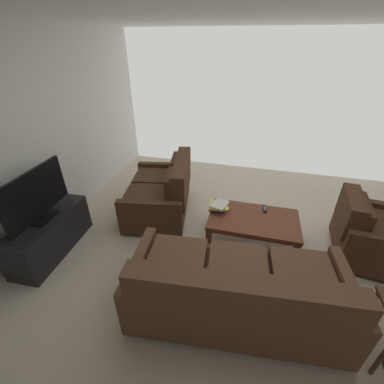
# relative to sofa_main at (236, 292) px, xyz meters

# --- Properties ---
(ground_plane) EXTENTS (5.40, 5.30, 0.01)m
(ground_plane) POSITION_rel_sofa_main_xyz_m (-0.04, -0.83, -0.37)
(ground_plane) COLOR beige
(wall_right) EXTENTS (0.12, 5.30, 2.53)m
(wall_right) POSITION_rel_sofa_main_xyz_m (2.66, -0.83, 0.90)
(wall_right) COLOR white
(wall_right) RESTS_ON ground
(ceiling_slab) EXTENTS (5.40, 5.30, 0.01)m
(ceiling_slab) POSITION_rel_sofa_main_xyz_m (-0.04, -0.83, 2.17)
(ceiling_slab) COLOR white
(sofa_main) EXTENTS (2.04, 1.09, 0.86)m
(sofa_main) POSITION_rel_sofa_main_xyz_m (0.00, 0.00, 0.00)
(sofa_main) COLOR black
(sofa_main) RESTS_ON ground
(loveseat_near) EXTENTS (1.08, 1.41, 0.88)m
(loveseat_near) POSITION_rel_sofa_main_xyz_m (1.26, -1.50, 0.00)
(loveseat_near) COLOR black
(loveseat_near) RESTS_ON ground
(coffee_table) EXTENTS (1.11, 0.67, 0.41)m
(coffee_table) POSITION_rel_sofa_main_xyz_m (-0.10, -1.11, -0.02)
(coffee_table) COLOR brown
(coffee_table) RESTS_ON ground
(tv_stand) EXTENTS (0.47, 1.15, 0.50)m
(tv_stand) POSITION_rel_sofa_main_xyz_m (2.33, -0.35, -0.11)
(tv_stand) COLOR black
(tv_stand) RESTS_ON ground
(flat_tv) EXTENTS (0.22, 0.95, 0.61)m
(flat_tv) POSITION_rel_sofa_main_xyz_m (2.33, -0.35, 0.46)
(flat_tv) COLOR black
(flat_tv) RESTS_ON tv_stand
(armchair_side) EXTENTS (0.94, 0.92, 0.81)m
(armchair_side) POSITION_rel_sofa_main_xyz_m (-1.48, -1.22, -0.01)
(armchair_side) COLOR black
(armchair_side) RESTS_ON ground
(book_stack) EXTENTS (0.29, 0.29, 0.10)m
(book_stack) POSITION_rel_sofa_main_xyz_m (0.35, -1.19, 0.09)
(book_stack) COLOR #C63833
(book_stack) RESTS_ON coffee_table
(tv_remote) EXTENTS (0.06, 0.16, 0.02)m
(tv_remote) POSITION_rel_sofa_main_xyz_m (-0.22, -1.35, 0.05)
(tv_remote) COLOR black
(tv_remote) RESTS_ON coffee_table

